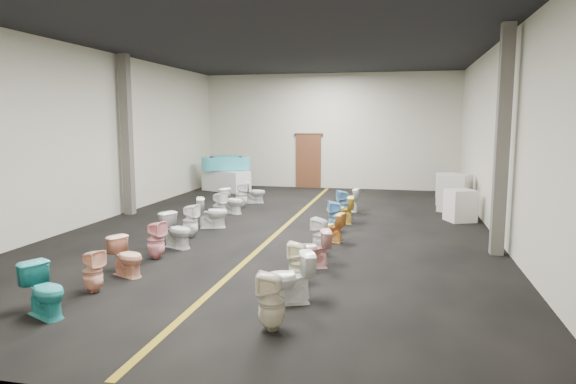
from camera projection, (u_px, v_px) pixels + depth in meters
name	position (u px, v px, depth m)	size (l,w,h in m)	color
floor	(283.00, 228.00, 12.77)	(16.00, 16.00, 0.00)	black
ceiling	(283.00, 42.00, 12.16)	(16.00, 16.00, 0.00)	black
wall_back	(329.00, 131.00, 20.20)	(10.00, 10.00, 0.00)	beige
wall_front	(86.00, 165.00, 4.73)	(10.00, 10.00, 0.00)	beige
wall_left	(99.00, 136.00, 13.54)	(16.00, 16.00, 0.00)	beige
wall_right	(502.00, 139.00, 11.39)	(16.00, 16.00, 0.00)	beige
aisle_stripe	(283.00, 228.00, 12.77)	(0.12, 15.60, 0.01)	olive
back_door	(308.00, 161.00, 20.48)	(1.00, 0.10, 2.10)	#562D19
door_frame	(309.00, 134.00, 20.34)	(1.15, 0.08, 0.10)	#331C11
column_left	(127.00, 135.00, 14.46)	(0.25, 0.25, 4.50)	#59544C
column_right	(502.00, 142.00, 9.99)	(0.25, 0.25, 4.50)	#59544C
display_table	(226.00, 181.00, 19.60)	(1.75, 0.88, 0.78)	white
bathtub	(226.00, 163.00, 19.51)	(1.77, 1.12, 0.55)	#43B5C1
appliance_crate_a	(460.00, 205.00, 13.63)	(0.66, 0.66, 0.85)	silver
appliance_crate_b	(455.00, 193.00, 15.11)	(0.79, 0.79, 1.09)	beige
appliance_crate_c	(451.00, 192.00, 16.30)	(0.74, 0.74, 0.84)	silver
appliance_crate_d	(448.00, 186.00, 17.51)	(0.62, 0.62, 0.89)	silver
toilet_left_0	(45.00, 290.00, 6.97)	(0.41, 0.72, 0.74)	teal
toilet_left_1	(93.00, 271.00, 7.96)	(0.31, 0.31, 0.68)	#FAB899
toilet_left_2	(127.00, 257.00, 8.81)	(0.38, 0.67, 0.68)	#F4AA88
toilet_left_3	(156.00, 240.00, 9.90)	(0.33, 0.34, 0.74)	#F6A5A9
toilet_left_4	(177.00, 230.00, 10.78)	(0.41, 0.72, 0.74)	silver
toilet_left_5	(190.00, 221.00, 11.74)	(0.35, 0.35, 0.77)	white
toilet_left_6	(212.00, 213.00, 12.80)	(0.43, 0.75, 0.77)	white
toilet_left_7	(219.00, 206.00, 13.74)	(0.35, 0.35, 0.77)	white
toilet_left_8	(232.00, 201.00, 14.80)	(0.40, 0.71, 0.72)	white
toilet_left_9	(241.00, 195.00, 15.76)	(0.36, 0.37, 0.80)	white
toilet_left_10	(255.00, 192.00, 16.68)	(0.39, 0.69, 0.71)	silver
toilet_right_0	(272.00, 302.00, 6.49)	(0.34, 0.35, 0.76)	beige
toilet_right_1	(288.00, 278.00, 7.46)	(0.43, 0.75, 0.76)	white
toilet_right_2	(299.00, 264.00, 8.32)	(0.32, 0.33, 0.72)	#F5EFC8
toilet_right_3	(312.00, 249.00, 9.29)	(0.39, 0.69, 0.70)	#F1ADA8
toilet_right_4	(321.00, 236.00, 10.31)	(0.33, 0.34, 0.73)	white
toilet_right_5	(330.00, 227.00, 11.31)	(0.37, 0.65, 0.66)	#F49F41
toilet_right_6	(335.00, 216.00, 12.32)	(0.34, 0.35, 0.75)	#71B8EC
toilet_right_7	(340.00, 210.00, 13.29)	(0.41, 0.71, 0.73)	yellow
toilet_right_8	(343.00, 204.00, 14.25)	(0.34, 0.35, 0.75)	#6AA4D0
toilet_right_9	(348.00, 200.00, 15.10)	(0.39, 0.69, 0.70)	white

